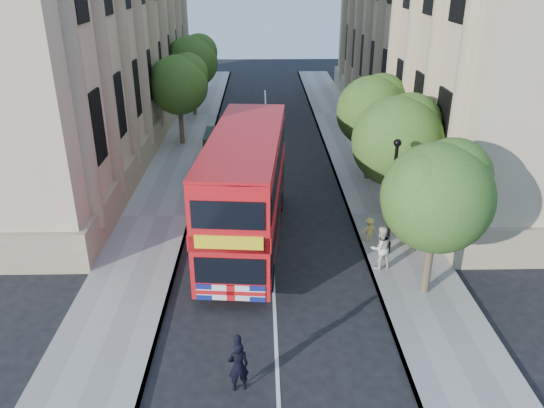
{
  "coord_description": "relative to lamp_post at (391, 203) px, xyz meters",
  "views": [
    {
      "loc": [
        -0.44,
        -14.13,
        11.53
      ],
      "look_at": [
        0.0,
        6.43,
        2.3
      ],
      "focal_mm": 35.0,
      "sensor_mm": 36.0,
      "label": 1
    }
  ],
  "objects": [
    {
      "name": "tree_right_far",
      "position": [
        0.84,
        9.03,
        1.8
      ],
      "size": [
        4.0,
        4.0,
        6.15
      ],
      "color": "#473828",
      "rests_on": "ground"
    },
    {
      "name": "child_b",
      "position": [
        -0.6,
        1.1,
        -1.82
      ],
      "size": [
        0.83,
        0.61,
        1.14
      ],
      "primitive_type": "imported",
      "rotation": [
        0.0,
        0.0,
        3.41
      ],
      "color": "#F5D453",
      "rests_on": "pavement_right"
    },
    {
      "name": "lamp_post",
      "position": [
        0.0,
        0.0,
        0.0
      ],
      "size": [
        0.32,
        0.32,
        5.16
      ],
      "color": "black",
      "rests_on": "pavement_right"
    },
    {
      "name": "box_van",
      "position": [
        -7.9,
        9.81,
        -1.29
      ],
      "size": [
        1.83,
        4.39,
        2.5
      ],
      "rotation": [
        0.0,
        0.0,
        0.01
      ],
      "color": "black",
      "rests_on": "ground"
    },
    {
      "name": "building_right",
      "position": [
        8.8,
        18.0,
        6.49
      ],
      "size": [
        12.0,
        38.0,
        18.0
      ],
      "primitive_type": "cube",
      "color": "tan",
      "rests_on": "ground"
    },
    {
      "name": "tree_right_near",
      "position": [
        0.84,
        -2.97,
        1.74
      ],
      "size": [
        4.0,
        4.0,
        6.08
      ],
      "color": "#473828",
      "rests_on": "ground"
    },
    {
      "name": "ground",
      "position": [
        -5.0,
        -6.0,
        -2.51
      ],
      "size": [
        120.0,
        120.0,
        0.0
      ],
      "primitive_type": "plane",
      "color": "black",
      "rests_on": "ground"
    },
    {
      "name": "child_a",
      "position": [
        1.71,
        0.27,
        -1.85
      ],
      "size": [
        0.68,
        0.39,
        1.09
      ],
      "primitive_type": "imported",
      "rotation": [
        0.0,
        0.0,
        3.34
      ],
      "color": "orange",
      "rests_on": "pavement_right"
    },
    {
      "name": "tree_left_far",
      "position": [
        -10.96,
        16.03,
        1.93
      ],
      "size": [
        4.0,
        4.0,
        6.3
      ],
      "color": "#473828",
      "rests_on": "ground"
    },
    {
      "name": "tree_right_mid",
      "position": [
        0.84,
        3.03,
        1.93
      ],
      "size": [
        4.2,
        4.2,
        6.37
      ],
      "color": "#473828",
      "rests_on": "ground"
    },
    {
      "name": "police_constable",
      "position": [
        -6.17,
        -7.92,
        -1.66
      ],
      "size": [
        0.7,
        0.54,
        1.71
      ],
      "primitive_type": "imported",
      "rotation": [
        0.0,
        0.0,
        3.37
      ],
      "color": "black",
      "rests_on": "ground"
    },
    {
      "name": "pavement_right",
      "position": [
        0.75,
        4.0,
        -2.45
      ],
      "size": [
        3.5,
        80.0,
        0.12
      ],
      "primitive_type": "cube",
      "color": "gray",
      "rests_on": "ground"
    },
    {
      "name": "tree_left_back",
      "position": [
        -10.96,
        24.03,
        2.2
      ],
      "size": [
        4.2,
        4.2,
        6.65
      ],
      "color": "#473828",
      "rests_on": "ground"
    },
    {
      "name": "pavement_left",
      "position": [
        -10.75,
        4.0,
        -2.45
      ],
      "size": [
        3.5,
        80.0,
        0.12
      ],
      "primitive_type": "cube",
      "color": "gray",
      "rests_on": "ground"
    },
    {
      "name": "double_decker_bus",
      "position": [
        -6.11,
        1.3,
        0.26
      ],
      "size": [
        3.77,
        11.05,
        5.01
      ],
      "rotation": [
        0.0,
        0.0,
        -0.09
      ],
      "color": "red",
      "rests_on": "ground"
    },
    {
      "name": "building_left",
      "position": [
        -18.8,
        18.0,
        6.49
      ],
      "size": [
        12.0,
        38.0,
        18.0
      ],
      "primitive_type": "cube",
      "color": "tan",
      "rests_on": "ground"
    },
    {
      "name": "woman_pedestrian",
      "position": [
        -0.6,
        -1.24,
        -1.46
      ],
      "size": [
        1.09,
        0.97,
        1.87
      ],
      "primitive_type": "imported",
      "rotation": [
        0.0,
        0.0,
        3.49
      ],
      "color": "silver",
      "rests_on": "pavement_right"
    }
  ]
}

